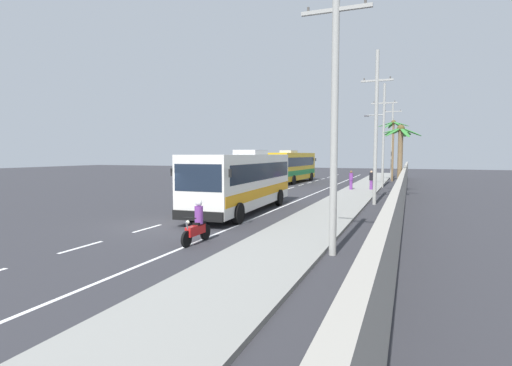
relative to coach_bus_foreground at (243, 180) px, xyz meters
name	(u,v)px	position (x,y,z in m)	size (l,w,h in m)	color
ground_plane	(160,225)	(-1.93, -5.44, -1.88)	(160.00, 160.00, 0.00)	#303035
sidewalk_kerb	(340,205)	(4.87, 4.56, -1.81)	(3.20, 90.00, 0.14)	gray
lane_markings	(291,196)	(0.21, 9.28, -1.88)	(3.61, 71.00, 0.01)	white
boundary_wall	(404,186)	(8.67, 8.56, -0.74)	(0.24, 60.00, 2.28)	#9E998E
coach_bus_foreground	(243,180)	(0.00, 0.00, 0.00)	(3.35, 11.45, 3.61)	silver
coach_bus_far_lane	(292,166)	(-3.91, 23.52, 0.09)	(3.23, 10.96, 3.79)	gold
motorcycle_beside_bus	(197,226)	(1.64, -8.09, -1.21)	(0.56, 1.96, 1.65)	black
pedestrian_near_kerb	(351,180)	(4.09, 15.25, -0.84)	(0.36, 0.36, 1.71)	#75388E
pedestrian_midwalk	(371,180)	(5.80, 15.96, -0.85)	(0.36, 0.36, 1.71)	#75388E
utility_pole_nearest	(334,113)	(6.73, -7.96, 2.79)	(2.26, 0.24, 8.91)	#9E9E99
utility_pole_mid	(376,126)	(6.90, 6.06, 3.33)	(2.04, 0.24, 10.11)	#9E9E99
utility_pole_far	(383,133)	(6.46, 20.08, 3.56)	(3.14, 0.24, 10.33)	#9E9E99
utility_pole_distant	(392,139)	(6.75, 34.10, 3.46)	(2.30, 0.24, 10.25)	#9E9E99
palm_nearest	(400,149)	(8.33, 10.79, 1.86)	(2.87, 2.92, 5.59)	brown
palm_second	(401,147)	(8.28, 14.84, 2.11)	(2.94, 2.81, 5.79)	brown
palm_third	(393,135)	(7.04, 29.93, 3.80)	(3.65, 3.46, 7.53)	brown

